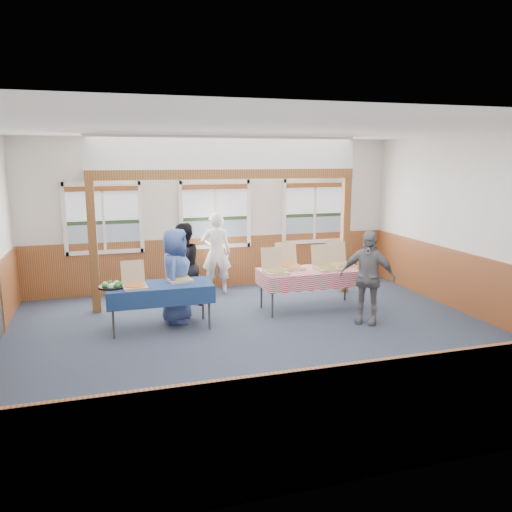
{
  "coord_description": "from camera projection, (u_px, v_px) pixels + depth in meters",
  "views": [
    {
      "loc": [
        -2.23,
        -7.0,
        2.78
      ],
      "look_at": [
        0.17,
        1.0,
        1.14
      ],
      "focal_mm": 35.0,
      "sensor_mm": 36.0,
      "label": 1
    }
  ],
  "objects": [
    {
      "name": "wainscot_front",
      "position": [
        383.0,
        418.0,
        4.37
      ],
      "size": [
        7.98,
        0.05,
        1.1
      ],
      "primitive_type": "cube",
      "color": "brown",
      "rests_on": "floor"
    },
    {
      "name": "person_grey",
      "position": [
        367.0,
        277.0,
        8.46
      ],
      "size": [
        0.97,
        0.9,
        1.6
      ],
      "primitive_type": "imported",
      "rotation": [
        0.0,
        0.0,
        -0.69
      ],
      "color": "slate",
      "rests_on": "floor"
    },
    {
      "name": "table_right",
      "position": [
        311.0,
        272.0,
        9.26
      ],
      "size": [
        2.07,
        1.3,
        0.76
      ],
      "rotation": [
        0.0,
        0.0,
        0.24
      ],
      "color": "#333333",
      "rests_on": "floor"
    },
    {
      "name": "post_right",
      "position": [
        345.0,
        236.0,
        10.38
      ],
      "size": [
        0.15,
        0.15,
        2.4
      ],
      "primitive_type": "cube",
      "color": "brown",
      "rests_on": "floor"
    },
    {
      "name": "floor",
      "position": [
        264.0,
        341.0,
        7.74
      ],
      "size": [
        8.0,
        8.0,
        0.0
      ],
      "primitive_type": "plane",
      "color": "#283041",
      "rests_on": "ground"
    },
    {
      "name": "cross_beam",
      "position": [
        227.0,
        174.0,
        9.43
      ],
      "size": [
        5.15,
        0.18,
        0.18
      ],
      "primitive_type": "cube",
      "color": "brown",
      "rests_on": "post_left"
    },
    {
      "name": "wainscot_back",
      "position": [
        216.0,
        262.0,
        10.9
      ],
      "size": [
        7.98,
        0.05,
        1.1
      ],
      "primitive_type": "cube",
      "color": "brown",
      "rests_on": "floor"
    },
    {
      "name": "pizza_box_f",
      "position": [
        340.0,
        262.0,
        9.56
      ],
      "size": [
        0.41,
        0.49,
        0.44
      ],
      "rotation": [
        0.0,
        0.0,
        -0.02
      ],
      "color": "tan",
      "rests_on": "table_right"
    },
    {
      "name": "veggie_tray",
      "position": [
        112.0,
        286.0,
        7.94
      ],
      "size": [
        0.43,
        0.43,
        0.1
      ],
      "color": "black",
      "rests_on": "table_left"
    },
    {
      "name": "wall_right",
      "position": [
        486.0,
        228.0,
        8.56
      ],
      "size": [
        0.0,
        8.0,
        8.0
      ],
      "primitive_type": "plane",
      "rotation": [
        1.57,
        0.0,
        -1.57
      ],
      "color": "silver",
      "rests_on": "floor"
    },
    {
      "name": "window_left",
      "position": [
        103.0,
        214.0,
        10.02
      ],
      "size": [
        1.56,
        0.1,
        1.46
      ],
      "color": "white",
      "rests_on": "wall_back"
    },
    {
      "name": "wall_front",
      "position": [
        391.0,
        303.0,
        4.15
      ],
      "size": [
        8.0,
        0.0,
        8.0
      ],
      "primitive_type": "plane",
      "rotation": [
        -1.57,
        0.0,
        0.0
      ],
      "color": "silver",
      "rests_on": "floor"
    },
    {
      "name": "man_blue",
      "position": [
        176.0,
        276.0,
        8.52
      ],
      "size": [
        0.73,
        0.91,
        1.63
      ],
      "primitive_type": "imported",
      "rotation": [
        0.0,
        0.0,
        1.27
      ],
      "color": "#3C5597",
      "rests_on": "floor"
    },
    {
      "name": "wall_back",
      "position": [
        215.0,
        214.0,
        10.73
      ],
      "size": [
        8.0,
        0.0,
        8.0
      ],
      "primitive_type": "plane",
      "rotation": [
        1.57,
        0.0,
        0.0
      ],
      "color": "silver",
      "rests_on": "floor"
    },
    {
      "name": "drink_glass",
      "position": [
        359.0,
        265.0,
        9.24
      ],
      "size": [
        0.07,
        0.07,
        0.15
      ],
      "primitive_type": "cylinder",
      "color": "#A77E1B",
      "rests_on": "table_right"
    },
    {
      "name": "pizza_box_e",
      "position": [
        326.0,
        266.0,
        9.24
      ],
      "size": [
        0.41,
        0.5,
        0.43
      ],
      "rotation": [
        0.0,
        0.0,
        0.03
      ],
      "color": "tan",
      "rests_on": "table_right"
    },
    {
      "name": "pizza_box_c",
      "position": [
        275.0,
        270.0,
        8.94
      ],
      "size": [
        0.4,
        0.49,
        0.43
      ],
      "rotation": [
        0.0,
        0.0,
        -0.01
      ],
      "color": "tan",
      "rests_on": "table_right"
    },
    {
      "name": "wainscot_right",
      "position": [
        479.0,
        288.0,
        8.76
      ],
      "size": [
        0.05,
        6.98,
        1.1
      ],
      "primitive_type": "cube",
      "color": "brown",
      "rests_on": "floor"
    },
    {
      "name": "pizza_box_d",
      "position": [
        290.0,
        265.0,
        9.32
      ],
      "size": [
        0.45,
        0.54,
        0.46
      ],
      "rotation": [
        0.0,
        0.0,
        0.04
      ],
      "color": "tan",
      "rests_on": "table_right"
    },
    {
      "name": "table_left",
      "position": [
        160.0,
        288.0,
        8.17
      ],
      "size": [
        1.76,
        0.9,
        0.76
      ],
      "rotation": [
        0.0,
        0.0,
        0.08
      ],
      "color": "#333333",
      "rests_on": "floor"
    },
    {
      "name": "pizza_box_a",
      "position": [
        135.0,
        284.0,
        7.93
      ],
      "size": [
        0.4,
        0.48,
        0.4
      ],
      "rotation": [
        0.0,
        0.0,
        0.07
      ],
      "color": "tan",
      "rests_on": "table_left"
    },
    {
      "name": "woman_black",
      "position": [
        183.0,
        266.0,
        9.35
      ],
      "size": [
        0.99,
        0.94,
        1.61
      ],
      "primitive_type": "imported",
      "rotation": [
        0.0,
        0.0,
        3.74
      ],
      "color": "black",
      "rests_on": "floor"
    },
    {
      "name": "pizza_box_b",
      "position": [
        179.0,
        277.0,
        8.4
      ],
      "size": [
        0.44,
        0.51,
        0.41
      ],
      "rotation": [
        0.0,
        0.0,
        0.14
      ],
      "color": "tan",
      "rests_on": "table_left"
    },
    {
      "name": "window_mid",
      "position": [
        215.0,
        211.0,
        10.67
      ],
      "size": [
        1.56,
        0.1,
        1.46
      ],
      "color": "white",
      "rests_on": "wall_back"
    },
    {
      "name": "ceiling",
      "position": [
        264.0,
        129.0,
        7.13
      ],
      "size": [
        8.0,
        8.0,
        0.0
      ],
      "primitive_type": "plane",
      "rotation": [
        3.14,
        0.0,
        0.0
      ],
      "color": "white",
      "rests_on": "wall_back"
    },
    {
      "name": "woman_white",
      "position": [
        216.0,
        253.0,
        10.37
      ],
      "size": [
        0.68,
        0.5,
        1.69
      ],
      "primitive_type": "imported",
      "rotation": [
        0.0,
        0.0,
        2.98
      ],
      "color": "white",
      "rests_on": "floor"
    },
    {
      "name": "window_right",
      "position": [
        315.0,
        208.0,
        11.32
      ],
      "size": [
        1.56,
        0.1,
        1.46
      ],
      "color": "white",
      "rests_on": "wall_back"
    },
    {
      "name": "post_left",
      "position": [
        93.0,
        248.0,
        8.97
      ],
      "size": [
        0.15,
        0.15,
        2.4
      ],
      "primitive_type": "cube",
      "color": "brown",
      "rests_on": "floor"
    }
  ]
}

